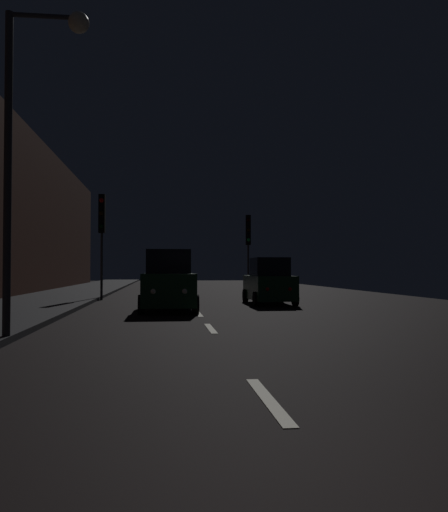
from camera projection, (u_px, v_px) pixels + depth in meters
name	position (u px, v px, depth m)	size (l,w,h in m)	color
ground	(186.00, 298.00, 27.38)	(25.36, 84.00, 0.02)	black
sidewalk_left	(59.00, 297.00, 26.62)	(4.40, 84.00, 0.15)	#28282B
lane_centerline	(203.00, 319.00, 15.82)	(0.16, 22.76, 0.01)	beige
traffic_light_far_left	(102.00, 223.00, 25.56)	(0.32, 0.46, 5.18)	#38383A
traffic_light_far_right	(248.00, 236.00, 33.11)	(0.33, 0.47, 4.95)	#38383A
streetlamp_overhead	(32.00, 120.00, 10.80)	(1.70, 0.44, 6.91)	#2D2D30
car_approaching_headlights	(168.00, 283.00, 19.08)	(2.03, 4.40, 2.22)	#0F3819
car_parked_right_far	(269.00, 283.00, 22.67)	(1.84, 3.99, 2.01)	#0F3819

